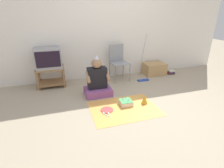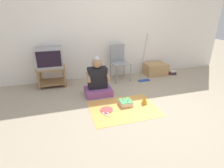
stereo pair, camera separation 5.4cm
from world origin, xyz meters
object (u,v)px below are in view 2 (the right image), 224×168
object	(u,v)px
book_pile	(172,72)
party_hat_blue	(145,100)
folding_chair	(119,60)
cardboard_box_stack	(155,69)
paper_plate	(107,110)
dust_mop	(144,68)
person_seated	(98,82)
birthday_cake	(126,103)
tv	(49,57)

from	to	relation	value
book_pile	party_hat_blue	size ratio (longest dim) A/B	1.26
folding_chair	cardboard_box_stack	distance (m)	1.11
book_pile	paper_plate	world-z (taller)	book_pile
dust_mop	book_pile	bearing A→B (deg)	9.78
person_seated	paper_plate	size ratio (longest dim) A/B	3.82
cardboard_box_stack	person_seated	world-z (taller)	person_seated
birthday_cake	dust_mop	bearing A→B (deg)	50.83
tv	paper_plate	size ratio (longest dim) A/B	2.53
tv	dust_mop	world-z (taller)	dust_mop
folding_chair	paper_plate	bearing A→B (deg)	-116.57
party_hat_blue	folding_chair	bearing A→B (deg)	91.54
cardboard_box_stack	party_hat_blue	size ratio (longest dim) A/B	3.57
tv	birthday_cake	world-z (taller)	tv
birthday_cake	paper_plate	world-z (taller)	birthday_cake
cardboard_box_stack	person_seated	bearing A→B (deg)	-156.78
cardboard_box_stack	birthday_cake	size ratio (longest dim) A/B	2.59
cardboard_box_stack	person_seated	size ratio (longest dim) A/B	0.68
folding_chair	person_seated	world-z (taller)	folding_chair
person_seated	paper_plate	distance (m)	0.74
folding_chair	cardboard_box_stack	xyz separation A→B (m)	(1.05, 0.04, -0.34)
tv	party_hat_blue	bearing A→B (deg)	-41.05
tv	paper_plate	xyz separation A→B (m)	(0.91, -1.45, -0.65)
birthday_cake	paper_plate	distance (m)	0.40
tv	person_seated	size ratio (longest dim) A/B	0.66
dust_mop	person_seated	distance (m)	1.33
folding_chair	party_hat_blue	world-z (taller)	folding_chair
cardboard_box_stack	birthday_cake	bearing A→B (deg)	-135.25
tv	party_hat_blue	world-z (taller)	tv
birthday_cake	paper_plate	size ratio (longest dim) A/B	1.00
person_seated	cardboard_box_stack	bearing A→B (deg)	23.22
folding_chair	person_seated	bearing A→B (deg)	-134.58
birthday_cake	party_hat_blue	distance (m)	0.35
cardboard_box_stack	person_seated	xyz separation A→B (m)	(-1.75, -0.75, 0.12)
book_pile	birthday_cake	world-z (taller)	birthday_cake
person_seated	birthday_cake	distance (m)	0.75
dust_mop	person_seated	world-z (taller)	dust_mop
book_pile	person_seated	distance (m)	2.31
paper_plate	tv	bearing A→B (deg)	122.07
dust_mop	tv	bearing A→B (deg)	171.90
folding_chair	person_seated	distance (m)	1.02
dust_mop	paper_plate	world-z (taller)	dust_mop
person_seated	party_hat_blue	distance (m)	1.01
paper_plate	book_pile	bearing A→B (deg)	30.58
book_pile	person_seated	xyz separation A→B (m)	(-2.21, -0.62, 0.23)
folding_chair	party_hat_blue	xyz separation A→B (m)	(0.04, -1.37, -0.41)
folding_chair	paper_plate	world-z (taller)	folding_chair
folding_chair	party_hat_blue	bearing A→B (deg)	-88.46
tv	cardboard_box_stack	xyz separation A→B (m)	(2.66, -0.01, -0.51)
dust_mop	party_hat_blue	distance (m)	1.26
person_seated	birthday_cake	size ratio (longest dim) A/B	3.81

